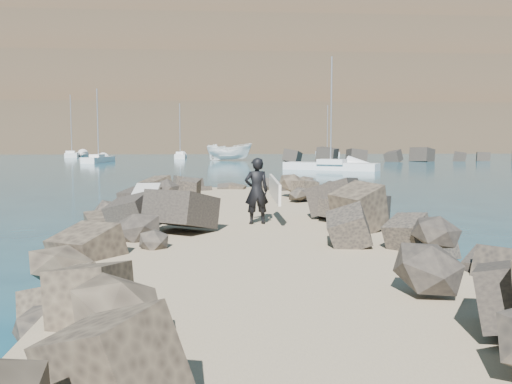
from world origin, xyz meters
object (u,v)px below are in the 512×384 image
(surfboard_resting, at_px, (142,203))
(boat_imported, at_px, (229,152))
(sailboat_e, at_px, (72,155))
(surfer_with_board, at_px, (259,191))

(surfboard_resting, relative_size, boat_imported, 0.45)
(boat_imported, xyz_separation_m, sailboat_e, (-23.52, 16.81, -0.76))
(boat_imported, bearing_deg, sailboat_e, 60.17)
(surfboard_resting, distance_m, sailboat_e, 76.81)
(surfboard_resting, xyz_separation_m, sailboat_e, (-19.48, 74.30, -0.70))
(surfboard_resting, height_order, boat_imported, boat_imported)
(surfer_with_board, relative_size, sailboat_e, 0.21)
(surfer_with_board, height_order, sailboat_e, sailboat_e)
(boat_imported, distance_m, sailboat_e, 28.92)
(sailboat_e, bearing_deg, surfboard_resting, -75.31)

